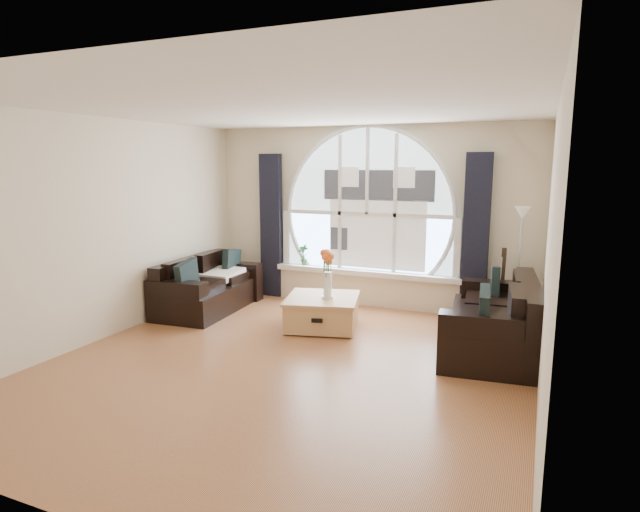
{
  "coord_description": "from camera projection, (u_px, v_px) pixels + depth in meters",
  "views": [
    {
      "loc": [
        2.43,
        -4.77,
        2.14
      ],
      "look_at": [
        0.0,
        0.9,
        1.05
      ],
      "focal_mm": 29.3,
      "sensor_mm": 36.0,
      "label": 1
    }
  ],
  "objects": [
    {
      "name": "curtain_left",
      "position": [
        271.0,
        226.0,
        8.44
      ],
      "size": [
        0.35,
        0.12,
        2.3
      ],
      "primitive_type": "cube",
      "color": "black",
      "rests_on": "ground"
    },
    {
      "name": "neighbor_house",
      "position": [
        377.0,
        208.0,
        7.76
      ],
      "size": [
        1.7,
        0.02,
        1.5
      ],
      "primitive_type": "cube",
      "color": "silver",
      "rests_on": "wall_back"
    },
    {
      "name": "attic_slope",
      "position": [
        519.0,
        139.0,
        4.37
      ],
      "size": [
        0.92,
        5.5,
        0.72
      ],
      "primitive_type": "cube",
      "color": "silver",
      "rests_on": "ground"
    },
    {
      "name": "window_frame",
      "position": [
        367.0,
        199.0,
        7.79
      ],
      "size": [
        2.76,
        0.08,
        2.15
      ],
      "primitive_type": "cube",
      "color": "white",
      "rests_on": "wall_back"
    },
    {
      "name": "guitar",
      "position": [
        503.0,
        286.0,
        7.0
      ],
      "size": [
        0.37,
        0.25,
        1.06
      ],
      "primitive_type": "cube",
      "rotation": [
        0.0,
        0.0,
        -0.03
      ],
      "color": "#936029",
      "rests_on": "ground"
    },
    {
      "name": "sofa_left",
      "position": [
        209.0,
        284.0,
        7.7
      ],
      "size": [
        0.98,
        1.77,
        0.76
      ],
      "primitive_type": "cube",
      "rotation": [
        0.0,
        0.0,
        0.07
      ],
      "color": "black",
      "rests_on": "ground"
    },
    {
      "name": "potted_plant",
      "position": [
        304.0,
        255.0,
        8.31
      ],
      "size": [
        0.19,
        0.15,
        0.33
      ],
      "primitive_type": "imported",
      "rotation": [
        0.0,
        0.0,
        -0.2
      ],
      "color": "#1E6023",
      "rests_on": "window_sill"
    },
    {
      "name": "wall_left",
      "position": [
        103.0,
        230.0,
        6.37
      ],
      "size": [
        0.01,
        5.5,
        2.7
      ],
      "primitive_type": "cube",
      "color": "beige",
      "rests_on": "ground"
    },
    {
      "name": "arched_window",
      "position": [
        368.0,
        199.0,
        7.81
      ],
      "size": [
        2.6,
        0.06,
        2.15
      ],
      "primitive_type": "cube",
      "color": "silver",
      "rests_on": "wall_back"
    },
    {
      "name": "wall_back",
      "position": [
        368.0,
        217.0,
        7.89
      ],
      "size": [
        5.0,
        0.01,
        2.7
      ],
      "primitive_type": "cube",
      "color": "beige",
      "rests_on": "ground"
    },
    {
      "name": "ground",
      "position": [
        287.0,
        365.0,
        5.63
      ],
      "size": [
        5.0,
        5.5,
        0.01
      ],
      "primitive_type": "cube",
      "color": "brown",
      "rests_on": "ground"
    },
    {
      "name": "vase_flowers",
      "position": [
        328.0,
        269.0,
        6.74
      ],
      "size": [
        0.24,
        0.24,
        0.7
      ],
      "primitive_type": "cube",
      "color": "white",
      "rests_on": "coffee_chest"
    },
    {
      "name": "floor_lamp",
      "position": [
        519.0,
        268.0,
        6.84
      ],
      "size": [
        0.24,
        0.24,
        1.6
      ],
      "primitive_type": "cube",
      "color": "#B2B2B2",
      "rests_on": "ground"
    },
    {
      "name": "throw_blanket",
      "position": [
        221.0,
        274.0,
        7.9
      ],
      "size": [
        0.56,
        0.56,
        0.1
      ],
      "primitive_type": "cube",
      "rotation": [
        0.0,
        0.0,
        -0.01
      ],
      "color": "silver",
      "rests_on": "sofa_left"
    },
    {
      "name": "sofa_right",
      "position": [
        493.0,
        317.0,
        6.01
      ],
      "size": [
        1.13,
        1.98,
        0.84
      ],
      "primitive_type": "cube",
      "rotation": [
        0.0,
        0.0,
        0.1
      ],
      "color": "black",
      "rests_on": "ground"
    },
    {
      "name": "coffee_chest",
      "position": [
        322.0,
        311.0,
        6.9
      ],
      "size": [
        1.13,
        1.13,
        0.45
      ],
      "primitive_type": "cube",
      "rotation": [
        0.0,
        0.0,
        0.25
      ],
      "color": "tan",
      "rests_on": "ground"
    },
    {
      "name": "curtain_right",
      "position": [
        476.0,
        237.0,
        7.19
      ],
      "size": [
        0.35,
        0.12,
        2.3
      ],
      "primitive_type": "cube",
      "color": "black",
      "rests_on": "ground"
    },
    {
      "name": "wall_front",
      "position": [
        63.0,
        308.0,
        2.91
      ],
      "size": [
        5.0,
        0.01,
        2.7
      ],
      "primitive_type": "cube",
      "color": "beige",
      "rests_on": "ground"
    },
    {
      "name": "ceiling",
      "position": [
        284.0,
        107.0,
        5.16
      ],
      "size": [
        5.0,
        5.5,
        0.01
      ],
      "primitive_type": "cube",
      "color": "silver",
      "rests_on": "ground"
    },
    {
      "name": "wall_right",
      "position": [
        549.0,
        258.0,
        4.43
      ],
      "size": [
        0.01,
        5.5,
        2.7
      ],
      "primitive_type": "cube",
      "color": "beige",
      "rests_on": "ground"
    },
    {
      "name": "window_sill",
      "position": [
        365.0,
        273.0,
        7.94
      ],
      "size": [
        2.9,
        0.22,
        0.08
      ],
      "primitive_type": "cube",
      "color": "white",
      "rests_on": "wall_back"
    }
  ]
}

